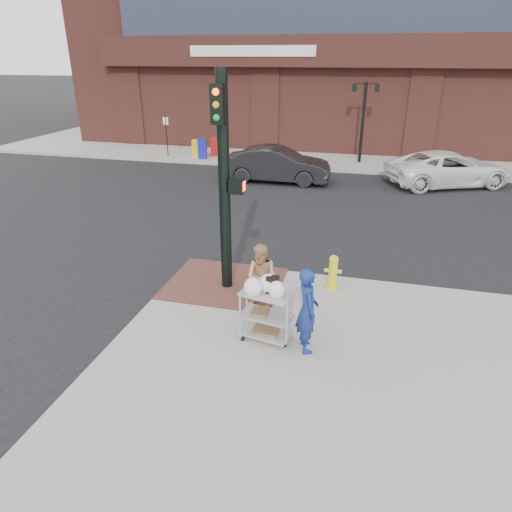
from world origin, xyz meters
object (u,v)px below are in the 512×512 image
(woman_blue, at_px, (307,310))
(minivan_white, at_px, (449,169))
(traffic_signal_pole, at_px, (225,179))
(fire_hydrant, at_px, (333,272))
(pedestrian_tan, at_px, (262,278))
(lamp_post, at_px, (363,114))
(sedan_dark, at_px, (277,165))
(utility_cart, at_px, (266,311))

(woman_blue, xyz_separation_m, minivan_white, (4.21, 14.10, -0.26))
(traffic_signal_pole, height_order, fire_hydrant, traffic_signal_pole)
(pedestrian_tan, height_order, minivan_white, pedestrian_tan)
(lamp_post, relative_size, minivan_white, 0.74)
(woman_blue, xyz_separation_m, sedan_dark, (-3.28, 12.85, -0.22))
(pedestrian_tan, bearing_deg, traffic_signal_pole, 154.28)
(lamp_post, xyz_separation_m, fire_hydrant, (0.02, -14.69, -2.02))
(traffic_signal_pole, xyz_separation_m, sedan_dark, (-1.03, 10.74, -2.04))
(sedan_dark, bearing_deg, traffic_signal_pole, -175.10)
(traffic_signal_pole, relative_size, sedan_dark, 1.05)
(woman_blue, height_order, pedestrian_tan, woman_blue)
(traffic_signal_pole, xyz_separation_m, utility_cart, (1.43, -1.95, -2.06))
(traffic_signal_pole, height_order, woman_blue, traffic_signal_pole)
(traffic_signal_pole, height_order, sedan_dark, traffic_signal_pole)
(woman_blue, relative_size, minivan_white, 0.32)
(traffic_signal_pole, relative_size, pedestrian_tan, 3.25)
(traffic_signal_pole, relative_size, fire_hydrant, 5.71)
(woman_blue, xyz_separation_m, utility_cart, (-0.83, 0.15, -0.24))
(traffic_signal_pole, height_order, pedestrian_tan, traffic_signal_pole)
(traffic_signal_pole, distance_m, utility_cart, 3.17)
(minivan_white, xyz_separation_m, fire_hydrant, (-3.96, -11.46, -0.15))
(lamp_post, height_order, pedestrian_tan, lamp_post)
(minivan_white, bearing_deg, woman_blue, 139.54)
(utility_cart, bearing_deg, woman_blue, -10.37)
(sedan_dark, relative_size, utility_cart, 3.48)
(woman_blue, xyz_separation_m, pedestrian_tan, (-1.18, 1.25, -0.09))
(traffic_signal_pole, bearing_deg, lamp_post, 80.76)
(sedan_dark, height_order, utility_cart, sedan_dark)
(traffic_signal_pole, bearing_deg, sedan_dark, 95.48)
(lamp_post, height_order, fire_hydrant, lamp_post)
(lamp_post, height_order, traffic_signal_pole, traffic_signal_pole)
(lamp_post, relative_size, fire_hydrant, 4.57)
(minivan_white, bearing_deg, sedan_dark, 75.66)
(utility_cart, xyz_separation_m, fire_hydrant, (1.07, 2.49, -0.18))
(minivan_white, distance_m, fire_hydrant, 12.13)
(pedestrian_tan, xyz_separation_m, sedan_dark, (-2.11, 11.59, -0.13))
(woman_blue, distance_m, minivan_white, 14.72)
(utility_cart, height_order, fire_hydrant, utility_cart)
(woman_blue, bearing_deg, pedestrian_tan, 22.81)
(utility_cart, distance_m, fire_hydrant, 2.72)
(traffic_signal_pole, relative_size, minivan_white, 0.93)
(sedan_dark, distance_m, utility_cart, 12.93)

